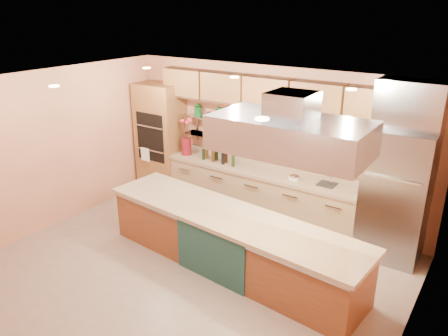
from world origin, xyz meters
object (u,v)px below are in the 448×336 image
Objects in this scene: kitchen_scale at (295,177)px; island at (230,241)px; refrigerator at (395,196)px; green_canister at (246,119)px; flower_vase at (186,146)px; copper_kettle at (210,115)px.

island is at bearing -97.40° from kitchen_scale.
refrigerator reaches higher than kitchen_scale.
island is 25.10× the size of kitchen_scale.
kitchen_scale reaches higher than island.
green_canister is (-0.91, 1.91, 1.36)m from island.
flower_vase is (-4.09, 0.01, 0.05)m from refrigerator.
flower_vase is 2.19× the size of copper_kettle.
refrigerator reaches higher than copper_kettle.
flower_vase is at bearing 147.14° from island.
refrigerator is 13.17× the size of copper_kettle.
island is 2.52m from green_canister.
copper_kettle is at bearing 176.40° from refrigerator.
flower_vase is 0.83m from copper_kettle.
refrigerator is 0.50× the size of island.
kitchen_scale is at bearing 179.66° from refrigerator.
refrigerator is at bearing -3.60° from copper_kettle.
copper_kettle reaches higher than flower_vase.
green_canister is at bearing 169.82° from kitchen_scale.
refrigerator is 2.95m from green_canister.
kitchen_scale is at bearing 87.17° from island.
island is 25.15× the size of green_canister.
flower_vase is 2.40m from kitchen_scale.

